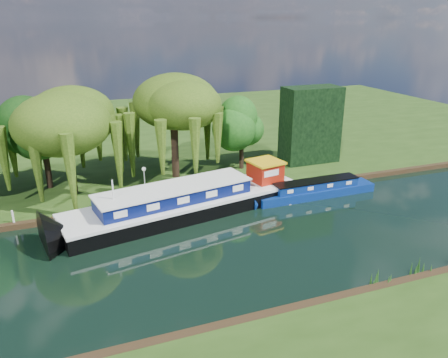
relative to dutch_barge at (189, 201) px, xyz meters
name	(u,v)px	position (x,y,z in m)	size (l,w,h in m)	color
ground	(168,257)	(-3.35, -6.36, -1.05)	(120.00, 120.00, 0.00)	black
far_bank	(109,135)	(-3.35, 27.64, -0.83)	(120.00, 52.00, 0.45)	#1F3A0F
dutch_barge	(189,201)	(0.00, 0.00, 0.00)	(20.60, 8.15, 4.24)	black
narrowboat	(316,190)	(11.64, -0.46, -0.46)	(11.42, 1.99, 1.66)	navy
white_cruiser	(284,202)	(8.40, -0.69, -1.05)	(1.70, 1.97, 1.04)	silver
willow_left	(65,122)	(-8.75, 6.92, 5.77)	(7.32, 7.32, 8.78)	black
willow_right	(173,111)	(0.87, 7.80, 5.90)	(7.32, 7.32, 8.92)	black
tree_far_mid	(42,131)	(-10.75, 8.94, 4.74)	(4.73, 4.73, 7.73)	black
tree_far_right	(242,126)	(7.88, 7.90, 3.85)	(3.94, 3.94, 6.44)	black
conifer_hedge	(310,125)	(15.65, 7.64, 3.40)	(6.00, 3.00, 8.00)	black
lamppost	(144,173)	(-2.85, 4.14, 1.37)	(0.36, 0.36, 2.56)	silver
mooring_posts	(138,199)	(-3.85, 2.04, -0.10)	(19.16, 0.16, 1.00)	silver
reeds_near	(318,292)	(3.53, -13.93, -0.50)	(33.70, 1.50, 1.10)	#184F15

